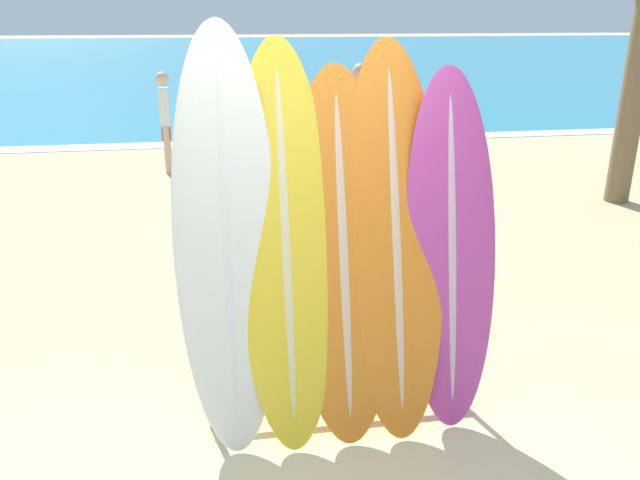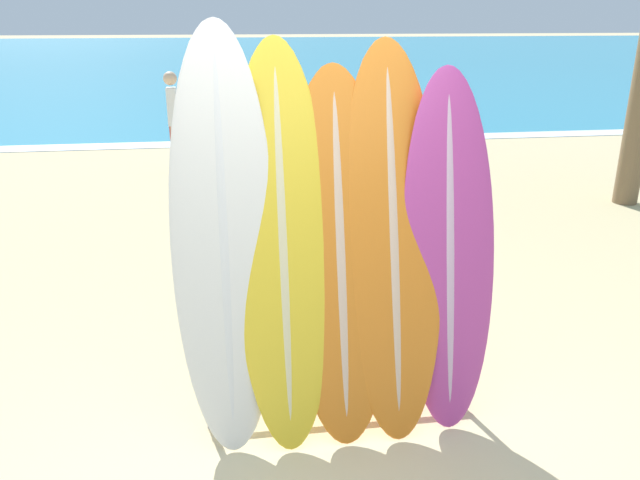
# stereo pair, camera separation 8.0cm
# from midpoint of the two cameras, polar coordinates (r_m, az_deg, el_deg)

# --- Properties ---
(ocean_water) EXTENTS (120.00, 60.00, 0.01)m
(ocean_water) POSITION_cam_midpoint_polar(r_m,az_deg,el_deg) (41.30, -8.01, 16.50)
(ocean_water) COLOR teal
(ocean_water) RESTS_ON ground_plane
(surfboard_rack) EXTENTS (1.59, 0.04, 0.84)m
(surfboard_rack) POSITION_cam_midpoint_polar(r_m,az_deg,el_deg) (3.73, 2.41, -10.08)
(surfboard_rack) COLOR slate
(surfboard_rack) RESTS_ON ground_plane
(surfboard_slot_0) EXTENTS (0.58, 0.65, 2.32)m
(surfboard_slot_0) POSITION_cam_midpoint_polar(r_m,az_deg,el_deg) (3.43, -8.11, -0.09)
(surfboard_slot_0) COLOR silver
(surfboard_slot_0) RESTS_ON ground_plane
(surfboard_slot_1) EXTENTS (0.56, 0.75, 2.23)m
(surfboard_slot_1) POSITION_cam_midpoint_polar(r_m,az_deg,el_deg) (3.45, -2.78, -0.54)
(surfboard_slot_1) COLOR yellow
(surfboard_slot_1) RESTS_ON ground_plane
(surfboard_slot_2) EXTENTS (0.60, 0.69, 2.08)m
(surfboard_slot_2) POSITION_cam_midpoint_polar(r_m,az_deg,el_deg) (3.50, 2.50, -1.50)
(surfboard_slot_2) COLOR orange
(surfboard_slot_2) RESTS_ON ground_plane
(surfboard_slot_3) EXTENTS (0.59, 0.74, 2.22)m
(surfboard_slot_3) POSITION_cam_midpoint_polar(r_m,az_deg,el_deg) (3.56, 7.28, -0.14)
(surfboard_slot_3) COLOR orange
(surfboard_slot_3) RESTS_ON ground_plane
(surfboard_slot_4) EXTENTS (0.55, 0.52, 2.07)m
(surfboard_slot_4) POSITION_cam_midpoint_polar(r_m,az_deg,el_deg) (3.65, 12.29, -1.17)
(surfboard_slot_4) COLOR #B23D8E
(surfboard_slot_4) RESTS_ON ground_plane
(person_near_water) EXTENTS (0.27, 0.30, 1.73)m
(person_near_water) POSITION_cam_midpoint_polar(r_m,az_deg,el_deg) (10.57, -8.39, 12.23)
(person_near_water) COLOR tan
(person_near_water) RESTS_ON ground_plane
(person_mid_beach) EXTENTS (0.20, 0.26, 1.52)m
(person_mid_beach) POSITION_cam_midpoint_polar(r_m,az_deg,el_deg) (9.95, -13.05, 10.81)
(person_mid_beach) COLOR beige
(person_mid_beach) RESTS_ON ground_plane
(person_far_left) EXTENTS (0.26, 0.30, 1.74)m
(person_far_left) POSITION_cam_midpoint_polar(r_m,az_deg,el_deg) (8.34, 4.53, 10.40)
(person_far_left) COLOR tan
(person_far_left) RESTS_ON ground_plane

